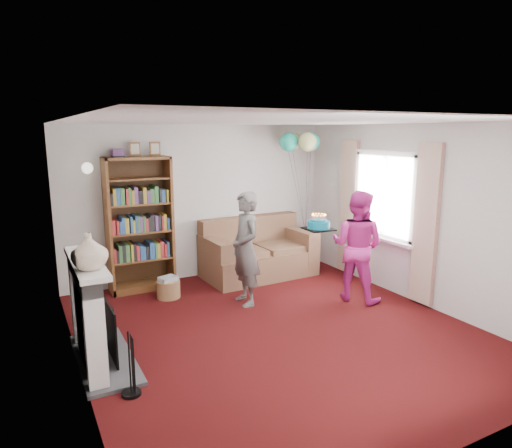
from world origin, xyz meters
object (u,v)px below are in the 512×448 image
person_magenta (357,246)px  sofa (257,254)px  bookcase (139,226)px  person_striped (246,249)px  birthday_cake (319,225)px

person_magenta → sofa: bearing=-6.4°
bookcase → sofa: 2.02m
person_striped → sofa: bearing=147.6°
bookcase → sofa: (1.90, -0.23, -0.63)m
person_striped → person_magenta: bearing=70.5°
sofa → birthday_cake: bearing=-82.5°
sofa → bookcase: bearing=170.8°
bookcase → sofa: bookcase is taller
birthday_cake → sofa: bearing=99.8°
sofa → person_striped: (-0.76, -1.09, 0.44)m
bookcase → person_magenta: size_ratio=1.41×
person_striped → birthday_cake: (1.00, -0.31, 0.30)m
sofa → birthday_cake: (0.24, -1.40, 0.74)m
person_striped → person_magenta: size_ratio=1.00×
person_magenta → birthday_cake: (-0.47, 0.28, 0.30)m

